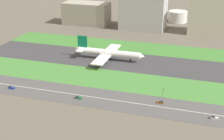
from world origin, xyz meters
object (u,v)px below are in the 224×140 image
(car_3, at_px, (214,118))
(terminal_building, at_px, (87,13))
(car_2, at_px, (78,97))
(car_4, at_px, (11,87))
(fuel_tank_centre, at_px, (178,17))
(office_tower, at_px, (208,13))
(traffic_light, at_px, (163,92))
(fuel_tank_west, at_px, (152,15))
(car_0, at_px, (161,102))
(hangar_building, at_px, (144,6))
(airliner, at_px, (107,53))

(car_3, height_order, terminal_building, terminal_building)
(car_2, distance_m, car_3, 87.91)
(car_4, xyz_separation_m, car_3, (139.97, 0.00, 0.00))
(fuel_tank_centre, bearing_deg, office_tower, -50.04)
(office_tower, bearing_deg, fuel_tank_centre, 129.96)
(fuel_tank_centre, bearing_deg, car_4, -110.74)
(car_4, distance_m, car_3, 139.97)
(car_2, bearing_deg, traffic_light, -161.59)
(traffic_light, distance_m, fuel_tank_west, 224.48)
(fuel_tank_centre, bearing_deg, terminal_building, -157.28)
(car_0, bearing_deg, car_3, -16.45)
(hangar_building, height_order, fuel_tank_west, hangar_building)
(terminal_building, bearing_deg, office_tower, 0.00)
(fuel_tank_centre, bearing_deg, car_3, -78.03)
(car_2, xyz_separation_m, car_4, (-52.06, 0.00, 0.00))
(terminal_building, relative_size, hangar_building, 1.06)
(terminal_building, bearing_deg, airliner, -60.44)
(hangar_building, bearing_deg, car_4, -105.72)
(car_4, bearing_deg, fuel_tank_centre, -110.74)
(car_3, relative_size, fuel_tank_west, 0.17)
(car_3, bearing_deg, car_4, 0.00)
(airliner, distance_m, car_2, 78.35)
(hangar_building, distance_m, fuel_tank_west, 49.09)
(traffic_light, bearing_deg, office_tower, 83.02)
(office_tower, xyz_separation_m, fuel_tank_centre, (-37.70, 45.00, -16.52))
(car_0, distance_m, hangar_building, 191.00)
(car_3, height_order, hangar_building, hangar_building)
(airliner, xyz_separation_m, fuel_tank_centre, (42.81, 159.00, 0.71))
(car_2, relative_size, hangar_building, 0.08)
(fuel_tank_centre, bearing_deg, car_0, -85.88)
(hangar_building, bearing_deg, car_2, -90.59)
(car_3, bearing_deg, airliner, -39.97)
(terminal_building, bearing_deg, hangar_building, 0.00)
(airliner, xyz_separation_m, fuel_tank_west, (10.01, 159.00, 0.74))
(airliner, height_order, fuel_tank_centre, airliner)
(car_2, bearing_deg, terminal_building, -70.03)
(traffic_light, distance_m, hangar_building, 182.97)
(office_tower, height_order, fuel_tank_centre, office_tower)
(traffic_light, relative_size, office_tower, 0.15)
(hangar_building, relative_size, fuel_tank_centre, 2.23)
(car_2, xyz_separation_m, car_0, (54.04, 10.00, 0.00))
(car_0, distance_m, traffic_light, 8.68)
(car_0, distance_m, fuel_tank_centre, 227.67)
(fuel_tank_centre, bearing_deg, car_2, -99.03)
(fuel_tank_west, relative_size, fuel_tank_centre, 1.07)
(airliner, bearing_deg, hangar_building, 86.42)
(car_2, distance_m, office_tower, 207.49)
(car_0, relative_size, terminal_building, 0.08)
(car_0, xyz_separation_m, fuel_tank_west, (-49.16, 227.00, 6.05))
(airliner, height_order, car_0, airliner)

